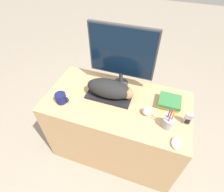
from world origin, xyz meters
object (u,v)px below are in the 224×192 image
(keyboard, at_px, (109,96))
(phone, at_px, (188,119))
(pen_cup, at_px, (168,122))
(monitor, at_px, (122,53))
(coffee_mug, at_px, (61,98))
(book_stack, at_px, (170,102))
(cat, at_px, (110,89))
(baseball, at_px, (147,111))
(computer_mouse, at_px, (176,143))

(keyboard, distance_m, phone, 0.66)
(pen_cup, bearing_deg, monitor, 143.31)
(coffee_mug, height_order, pen_cup, pen_cup)
(keyboard, bearing_deg, book_stack, 8.06)
(phone, bearing_deg, keyboard, 173.28)
(cat, relative_size, baseball, 5.65)
(keyboard, distance_m, baseball, 0.36)
(cat, xyz_separation_m, baseball, (0.34, -0.09, -0.06))
(cat, height_order, coffee_mug, cat)
(cat, relative_size, phone, 3.87)
(computer_mouse, relative_size, coffee_mug, 0.81)
(monitor, bearing_deg, keyboard, -102.76)
(keyboard, xyz_separation_m, book_stack, (0.51, 0.07, 0.02))
(coffee_mug, xyz_separation_m, book_stack, (0.87, 0.26, -0.01))
(baseball, distance_m, book_stack, 0.22)
(cat, height_order, computer_mouse, cat)
(keyboard, height_order, computer_mouse, computer_mouse)
(computer_mouse, bearing_deg, keyboard, 154.18)
(pen_cup, distance_m, baseball, 0.18)
(coffee_mug, bearing_deg, book_stack, 16.54)
(monitor, distance_m, phone, 0.73)
(cat, bearing_deg, pen_cup, -17.04)
(cat, distance_m, phone, 0.65)
(coffee_mug, distance_m, pen_cup, 0.88)
(book_stack, bearing_deg, coffee_mug, -163.46)
(pen_cup, bearing_deg, keyboard, 163.33)
(coffee_mug, height_order, phone, phone)
(baseball, distance_m, phone, 0.30)
(coffee_mug, bearing_deg, pen_cup, 2.07)
(computer_mouse, height_order, baseball, baseball)
(computer_mouse, height_order, pen_cup, pen_cup)
(computer_mouse, bearing_deg, phone, 74.53)
(monitor, xyz_separation_m, pen_cup, (0.47, -0.35, -0.28))
(monitor, distance_m, computer_mouse, 0.80)
(keyboard, distance_m, computer_mouse, 0.66)
(computer_mouse, xyz_separation_m, book_stack, (-0.09, 0.36, 0.02))
(baseball, bearing_deg, phone, 1.89)
(computer_mouse, distance_m, pen_cup, 0.16)
(baseball, bearing_deg, book_stack, 45.16)
(keyboard, height_order, baseball, baseball)
(baseball, bearing_deg, pen_cup, -22.13)
(keyboard, height_order, pen_cup, pen_cup)
(cat, xyz_separation_m, pen_cup, (0.51, -0.16, -0.05))
(cat, distance_m, monitor, 0.31)
(monitor, relative_size, computer_mouse, 5.77)
(pen_cup, height_order, book_stack, pen_cup)
(keyboard, xyz_separation_m, pen_cup, (0.52, -0.16, 0.04))
(cat, height_order, monitor, monitor)
(coffee_mug, bearing_deg, computer_mouse, -6.04)
(keyboard, distance_m, pen_cup, 0.54)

